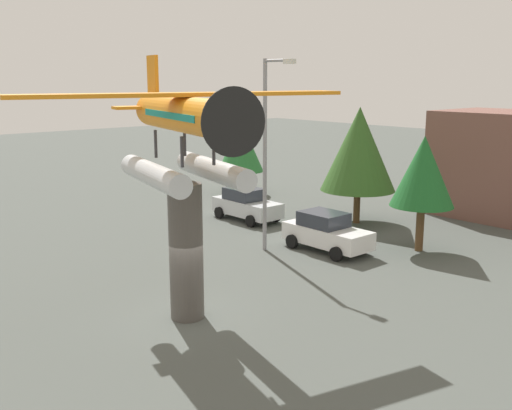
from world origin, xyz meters
name	(u,v)px	position (x,y,z in m)	size (l,w,h in m)	color
ground_plane	(188,317)	(0.00, 0.00, 0.00)	(140.00, 140.00, 0.00)	#4C514C
display_pedestal	(186,252)	(0.00, 0.00, 2.24)	(1.10, 1.10, 4.48)	#4C4742
floatplane_monument	(185,130)	(0.13, -0.03, 6.15)	(7.17, 10.36, 4.00)	silver
car_near_silver	(246,204)	(-9.24, 10.40, 0.88)	(4.20, 2.02, 1.76)	silver
car_mid_white	(326,232)	(-2.25, 9.22, 0.88)	(4.20, 2.02, 1.76)	white
streetlight_primary	(268,143)	(-4.00, 7.20, 4.91)	(1.84, 0.28, 8.53)	gray
tree_west	(241,146)	(-15.30, 15.07, 3.24)	(3.09, 3.09, 4.98)	brown
tree_east	(359,149)	(-4.76, 14.44, 4.01)	(3.99, 3.99, 6.24)	brown
tree_center_back	(423,172)	(0.55, 12.40, 3.63)	(2.85, 2.85, 5.24)	brown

